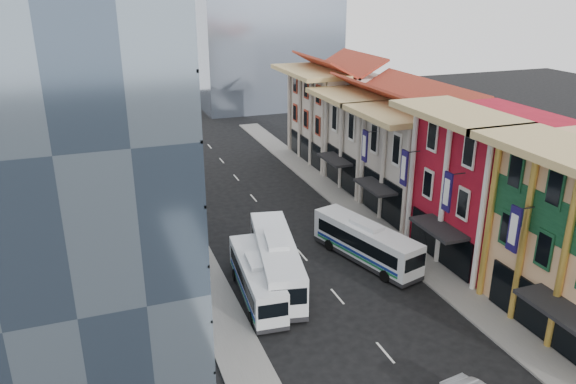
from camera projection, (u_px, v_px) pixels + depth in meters
name	position (u px, v px, depth m)	size (l,w,h in m)	color
sidewalk_right	(392.00, 239.00, 49.55)	(3.00, 90.00, 0.15)	slate
sidewalk_left	(202.00, 271.00, 44.08)	(3.00, 90.00, 0.15)	slate
shophouse_red	(488.00, 187.00, 44.84)	(8.00, 10.00, 12.00)	#AB1324
shophouse_cream_near	(422.00, 165.00, 53.54)	(8.00, 9.00, 10.00)	beige
shophouse_cream_mid	(376.00, 141.00, 61.45)	(8.00, 9.00, 10.00)	beige
shophouse_cream_far	(336.00, 116.00, 70.50)	(8.00, 12.00, 11.00)	beige
office_tower	(58.00, 96.00, 33.45)	(12.00, 26.00, 30.00)	#405065
office_block_far	(84.00, 133.00, 56.80)	(10.00, 18.00, 14.00)	gray
bus_left_near	(257.00, 278.00, 40.04)	(2.29, 9.76, 3.13)	silver
bus_left_far	(276.00, 260.00, 41.89)	(2.77, 11.81, 3.79)	silver
bus_right	(366.00, 242.00, 45.36)	(2.47, 10.56, 3.39)	white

